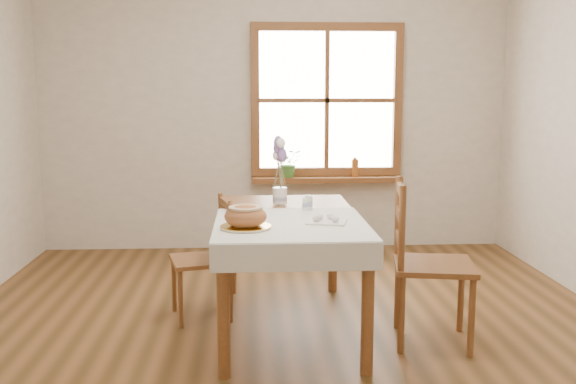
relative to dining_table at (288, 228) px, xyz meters
name	(u,v)px	position (x,y,z in m)	size (l,w,h in m)	color
ground	(291,344)	(0.00, -0.30, -0.66)	(5.00, 5.00, 0.00)	brown
room_walls	(291,61)	(0.00, -0.30, 1.04)	(4.60, 5.10, 2.65)	beige
window	(327,100)	(0.50, 2.17, 0.79)	(1.46, 0.08, 1.46)	brown
window_sill	(327,179)	(0.50, 2.10, 0.03)	(1.46, 0.20, 0.05)	brown
dining_table	(288,228)	(0.00, 0.00, 0.00)	(0.90, 1.60, 0.75)	brown
table_linen	(291,224)	(0.00, -0.30, 0.09)	(0.91, 0.99, 0.01)	white
chair_left	(201,258)	(-0.58, 0.22, -0.25)	(0.39, 0.41, 0.83)	brown
chair_right	(434,263)	(0.87, -0.31, -0.16)	(0.47, 0.49, 1.01)	brown
bread_plate	(246,227)	(-0.27, -0.44, 0.10)	(0.28, 0.28, 0.02)	silver
bread_loaf	(246,214)	(-0.27, -0.44, 0.18)	(0.24, 0.24, 0.13)	#B26C3F
egg_napkin	(327,222)	(0.21, -0.30, 0.10)	(0.23, 0.19, 0.01)	white
eggs	(327,218)	(0.21, -0.30, 0.12)	(0.18, 0.16, 0.04)	white
salt_shaker	(306,204)	(0.12, 0.11, 0.14)	(0.05, 0.05, 0.09)	silver
pepper_shaker	(309,202)	(0.14, 0.11, 0.15)	(0.05, 0.05, 0.10)	silver
flower_vase	(280,197)	(-0.03, 0.39, 0.14)	(0.10, 0.10, 0.11)	silver
lavender_bouquet	(280,165)	(-0.03, 0.39, 0.37)	(0.18, 0.18, 0.34)	#78589C
potted_plant	(289,166)	(0.13, 2.10, 0.15)	(0.24, 0.27, 0.21)	#417B31
amber_bottle	(355,167)	(0.77, 2.10, 0.14)	(0.07, 0.07, 0.19)	#9A521C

